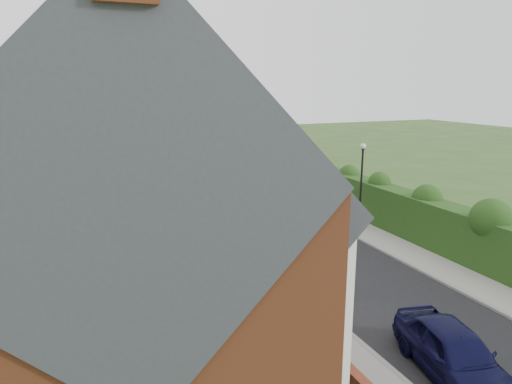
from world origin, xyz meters
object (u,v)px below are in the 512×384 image
Objects in this scene: car_silver_b at (268,233)px; car_black at (153,150)px; car_red at (191,176)px; car_grey at (159,159)px; car_navy at (454,353)px; lamppost at (362,176)px; car_beige at (183,167)px; horse at (256,193)px; car_green at (222,197)px; car_silver_a at (311,261)px; horse_cart at (246,181)px; car_white at (223,206)px.

car_black is at bearing 82.33° from car_silver_b.
car_red is at bearing -96.88° from car_black.
car_navy is at bearing -102.12° from car_grey.
lamppost is 21.48m from car_beige.
horse is (2.89, 8.62, -0.01)m from car_silver_b.
car_red reaches higher than horse.
horse is (2.29, -12.31, 0.02)m from car_beige.
car_green is 0.95× the size of car_black.
car_beige is at bearing -68.18° from horse.
car_navy is 28.38m from car_red.
car_red is (-0.01, 20.54, 0.00)m from car_silver_a.
car_silver_b is at bearing 105.62° from car_silver_a.
horse_cart is at bearing 93.37° from car_silver_a.
horse_cart is (2.29, -10.41, 0.56)m from car_beige.
car_green is 24.96m from car_black.
car_white is (-0.37, 6.33, -0.09)m from car_silver_b.
car_red is 17.62m from car_black.
car_red reaches higher than car_white.
car_silver_a is 38.16m from car_black.
car_silver_b is (-0.47, 12.16, -0.04)m from car_navy.
car_silver_a is at bearing -96.89° from car_black.
car_silver_a is 13.23m from horse.
car_beige reaches higher than car_white.
car_navy reaches higher than car_grey.
car_navy is 0.86× the size of car_silver_b.
car_navy is 12.17m from car_silver_b.
car_beige is at bearing -94.00° from car_grey.
car_white is at bearing -127.88° from horse_cart.
car_white is 0.88× the size of car_beige.
car_beige is at bearing 100.42° from car_white.
car_silver_a is 1.00× the size of car_red.
car_beige is at bearing 80.87° from car_silver_b.
lamppost reaches higher than horse.
car_red reaches higher than car_grey.
car_white is 9.91m from car_red.
horse_cart is (2.79, -23.32, 0.60)m from car_black.
lamppost is 0.95× the size of car_silver_b.
car_navy is 2.63× the size of horse.
car_red is at bearing 82.09° from car_silver_b.
car_beige is (-5.34, 20.65, -2.58)m from lamppost.
car_silver_b is 27.28m from car_grey.
car_black is at bearing 103.96° from car_silver_a.
horse is at bearing 95.69° from car_navy.
car_navy reaches higher than car_green.
car_green is 0.86× the size of car_grey.
car_navy is at bearing -84.34° from car_green.
car_beige reaches higher than car_grey.
car_silver_a is at bearing 104.84° from car_navy.
car_silver_a is 25.25m from car_beige.
car_red is (-5.82, 15.94, -2.53)m from lamppost.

